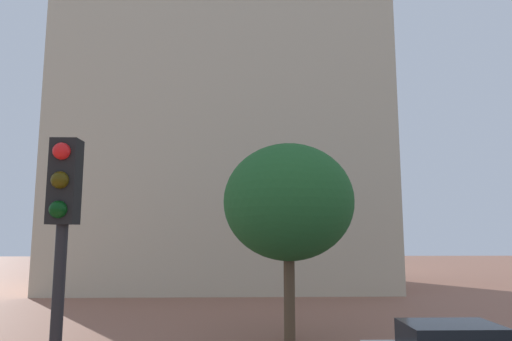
% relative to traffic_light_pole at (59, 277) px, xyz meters
% --- Properties ---
extents(landmark_building, '(22.22, 12.02, 38.78)m').
position_rel_traffic_light_pole_xyz_m(landmark_building, '(0.73, 27.71, 8.78)').
color(landmark_building, beige).
rests_on(landmark_building, ground_plane).
extents(traffic_light_pole, '(0.28, 0.34, 4.73)m').
position_rel_traffic_light_pole_xyz_m(traffic_light_pole, '(0.00, 0.00, 0.00)').
color(traffic_light_pole, black).
rests_on(traffic_light_pole, ground_plane).
extents(tree_curb_far, '(4.64, 4.64, 6.93)m').
position_rel_traffic_light_pole_xyz_m(tree_curb_far, '(3.49, 11.18, 1.52)').
color(tree_curb_far, brown).
rests_on(tree_curb_far, ground_plane).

